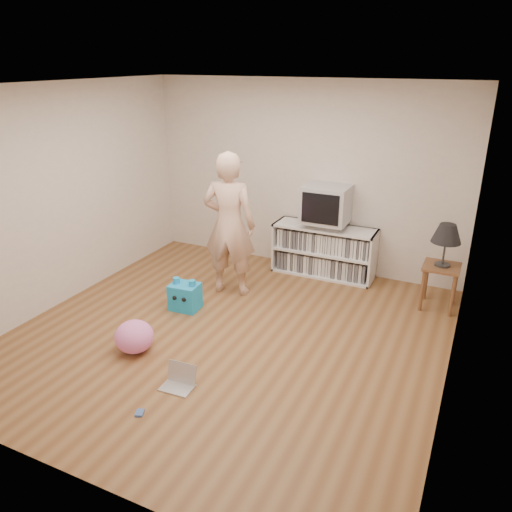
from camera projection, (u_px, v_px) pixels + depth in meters
The scene contains 13 objects.
ground at pixel (229, 334), 5.50m from camera, with size 4.50×4.50×0.00m, color brown.
walls at pixel (226, 222), 5.01m from camera, with size 4.52×4.52×2.60m.
ceiling at pixel (223, 86), 4.53m from camera, with size 4.50×4.50×0.01m, color white.
media_unit at pixel (324, 250), 6.91m from camera, with size 1.40×0.45×0.70m.
dvd_deck at pixel (325, 224), 6.75m from camera, with size 0.45×0.35×0.07m, color gray.
crt_tv at pixel (326, 204), 6.64m from camera, with size 0.60×0.53×0.50m.
side_table at pixel (440, 276), 5.94m from camera, with size 0.42×0.42×0.55m.
table_lamp at pixel (447, 234), 5.74m from camera, with size 0.34×0.34×0.52m.
person at pixel (229, 225), 6.16m from camera, with size 0.67×0.44×1.82m, color beige.
laptop at pixel (179, 380), 4.62m from camera, with size 0.31×0.25×0.20m.
playing_cards at pixel (140, 413), 4.27m from camera, with size 0.07×0.09×0.02m, color #4266B0.
plush_blue at pixel (185, 296), 6.00m from camera, with size 0.36×0.31×0.39m.
plush_pink at pixel (134, 337), 5.12m from camera, with size 0.40×0.40×0.34m, color #F176CA.
Camera 1 is at (2.31, -4.19, 2.85)m, focal length 35.00 mm.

